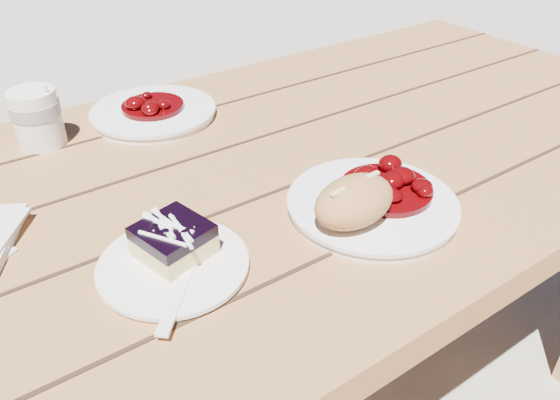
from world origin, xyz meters
TOP-DOWN VIEW (x-y plane):
  - picnic_table at (0.00, -0.00)m, footprint 2.00×1.55m
  - main_plate at (0.19, -0.20)m, footprint 0.24×0.24m
  - goulash_stew at (0.22, -0.19)m, footprint 0.13×0.13m
  - bread_roll at (0.13, -0.22)m, footprint 0.13×0.09m
  - dessert_plate at (-0.10, -0.15)m, footprint 0.18×0.18m
  - blueberry_cake at (-0.09, -0.14)m, footprint 0.10×0.10m
  - fork_dessert at (-0.12, -0.21)m, footprint 0.13×0.14m
  - coffee_cup at (-0.14, 0.27)m, footprint 0.08×0.08m
  - second_plate at (0.06, 0.27)m, footprint 0.23×0.23m
  - second_stew at (0.06, 0.27)m, footprint 0.11×0.11m

SIDE VIEW (x-z plane):
  - picnic_table at x=0.00m, z-range 0.21..0.96m
  - dessert_plate at x=-0.10m, z-range 0.75..0.76m
  - main_plate at x=0.19m, z-range 0.75..0.77m
  - second_plate at x=0.06m, z-range 0.75..0.77m
  - fork_dessert at x=-0.12m, z-range 0.76..0.76m
  - blueberry_cake at x=-0.09m, z-range 0.76..0.81m
  - goulash_stew at x=0.22m, z-range 0.77..0.81m
  - second_stew at x=0.06m, z-range 0.77..0.81m
  - bread_roll at x=0.13m, z-range 0.77..0.83m
  - coffee_cup at x=-0.14m, z-range 0.75..0.85m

